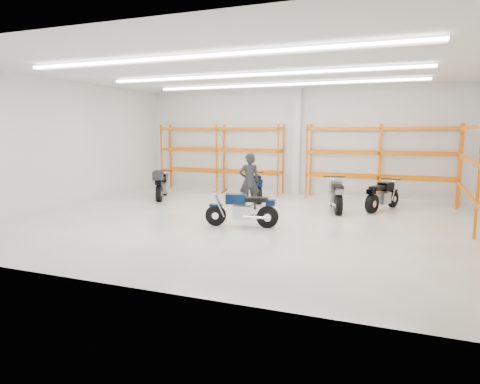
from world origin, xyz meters
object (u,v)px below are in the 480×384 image
at_px(motorcycle_back_b, 256,188).
at_px(motorcycle_main, 245,210).
at_px(motorcycle_back_d, 382,196).
at_px(motorcycle_back_a, 161,185).
at_px(motorcycle_back_c, 336,196).
at_px(structural_column, 297,142).
at_px(standing_man, 249,181).

bearing_deg(motorcycle_back_b, motorcycle_main, -74.81).
height_order(motorcycle_main, motorcycle_back_b, motorcycle_back_b).
xyz_separation_m(motorcycle_main, motorcycle_back_d, (3.48, 4.10, 0.01)).
relative_size(motorcycle_back_a, motorcycle_back_c, 0.99).
height_order(motorcycle_back_a, structural_column, structural_column).
relative_size(motorcycle_back_c, structural_column, 0.50).
bearing_deg(structural_column, motorcycle_back_d, -34.72).
distance_m(motorcycle_back_b, standing_man, 1.88).
bearing_deg(structural_column, motorcycle_main, -88.59).
distance_m(motorcycle_back_b, structural_column, 2.98).
distance_m(motorcycle_back_a, motorcycle_back_d, 8.38).
height_order(motorcycle_main, structural_column, structural_column).
height_order(motorcycle_main, motorcycle_back_a, motorcycle_back_a).
xyz_separation_m(motorcycle_back_c, structural_column, (-2.19, 3.19, 1.72)).
height_order(motorcycle_back_a, motorcycle_back_d, motorcycle_back_a).
relative_size(motorcycle_back_b, motorcycle_back_c, 0.90).
bearing_deg(motorcycle_back_d, motorcycle_back_c, -155.20).
xyz_separation_m(motorcycle_back_b, structural_column, (1.04, 2.19, 1.74)).
distance_m(motorcycle_back_c, structural_column, 4.24).
xyz_separation_m(motorcycle_back_d, structural_column, (-3.64, 2.52, 1.75)).
relative_size(motorcycle_back_b, structural_column, 0.45).
bearing_deg(standing_man, motorcycle_back_d, 170.02).
bearing_deg(motorcycle_back_c, structural_column, 124.43).
height_order(motorcycle_back_d, standing_man, standing_man).
relative_size(motorcycle_main, motorcycle_back_d, 1.04).
distance_m(motorcycle_back_a, motorcycle_back_c, 6.90).
relative_size(motorcycle_main, motorcycle_back_a, 0.95).
bearing_deg(motorcycle_back_c, motorcycle_back_d, 24.80).
xyz_separation_m(motorcycle_main, motorcycle_back_a, (-4.87, 3.41, 0.08)).
distance_m(motorcycle_back_d, standing_man, 4.58).
relative_size(motorcycle_back_a, motorcycle_back_d, 1.09).
xyz_separation_m(motorcycle_back_c, standing_man, (-2.87, -0.77, 0.45)).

